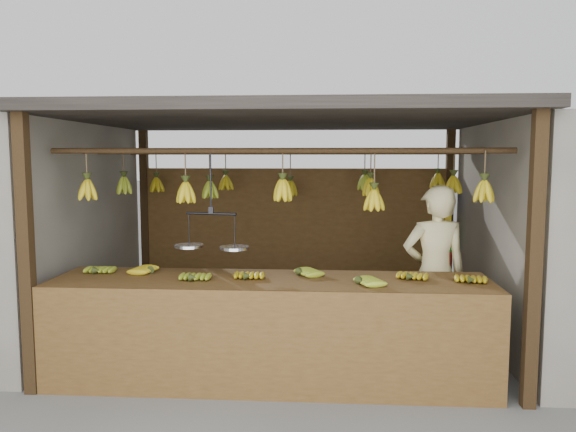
{
  "coord_description": "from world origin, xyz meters",
  "views": [
    {
      "loc": [
        0.42,
        -5.82,
        1.94
      ],
      "look_at": [
        0.0,
        0.3,
        1.3
      ],
      "focal_mm": 35.0,
      "sensor_mm": 36.0,
      "label": 1
    }
  ],
  "objects": [
    {
      "name": "ground",
      "position": [
        0.0,
        0.0,
        0.0
      ],
      "size": [
        80.0,
        80.0,
        0.0
      ],
      "primitive_type": "plane",
      "color": "#5B5B57"
    },
    {
      "name": "balance_scale",
      "position": [
        -0.59,
        -1.0,
        1.21
      ],
      "size": [
        0.67,
        0.33,
        0.86
      ],
      "color": "black",
      "rests_on": "ground"
    },
    {
      "name": "vendor",
      "position": [
        1.45,
        -0.51,
        0.84
      ],
      "size": [
        0.67,
        0.49,
        1.69
      ],
      "primitive_type": "imported",
      "rotation": [
        0.0,
        0.0,
        3.29
      ],
      "color": "beige",
      "rests_on": "ground"
    },
    {
      "name": "stall",
      "position": [
        0.0,
        0.33,
        1.97
      ],
      "size": [
        4.3,
        3.3,
        2.4
      ],
      "color": "black",
      "rests_on": "ground"
    },
    {
      "name": "counter",
      "position": [
        -0.05,
        -1.23,
        0.72
      ],
      "size": [
        3.78,
        0.86,
        0.96
      ],
      "color": "#573A1A",
      "rests_on": "ground"
    },
    {
      "name": "hanging_bananas",
      "position": [
        0.01,
        0.01,
        1.63
      ],
      "size": [
        3.64,
        2.24,
        0.38
      ],
      "color": "#B99F13",
      "rests_on": "ground"
    },
    {
      "name": "bag_bundles",
      "position": [
        1.94,
        1.35,
        1.01
      ],
      "size": [
        0.08,
        0.26,
        1.15
      ],
      "color": "#1426BF",
      "rests_on": "ground"
    }
  ]
}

